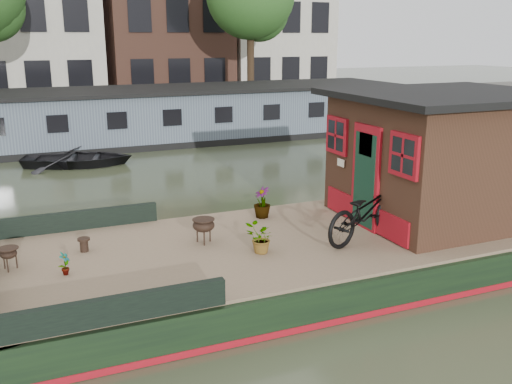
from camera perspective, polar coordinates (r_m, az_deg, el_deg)
name	(u,v)px	position (r m, az deg, el deg)	size (l,w,h in m)	color
ground	(342,263)	(10.73, 8.60, -7.07)	(120.00, 120.00, 0.00)	#333A25
houseboat_hull	(277,260)	(10.04, 2.11, -6.83)	(14.01, 4.02, 0.60)	black
houseboat_deck	(343,231)	(10.51, 8.74, -3.91)	(11.80, 3.80, 0.05)	#7E674E
bow_bulwark	(48,262)	(9.02, -20.08, -6.64)	(3.00, 4.00, 0.35)	black
cabin	(445,155)	(11.47, 18.37, 3.57)	(4.00, 3.50, 2.42)	black
bicycle	(365,211)	(9.94, 10.89, -1.91)	(0.67, 1.94, 1.02)	black
potted_plant_a	(65,264)	(8.88, -18.58, -6.80)	(0.19, 0.13, 0.36)	#9B4D2C
potted_plant_c	(260,239)	(9.22, 0.43, -4.68)	(0.45, 0.39, 0.50)	#A23E2F
potted_plant_d	(262,202)	(11.03, 0.61, -1.04)	(0.34, 0.34, 0.60)	brown
brazier_front	(204,231)	(9.73, -5.25, -3.90)	(0.40, 0.40, 0.43)	black
brazier_rear	(9,259)	(9.38, -23.47, -6.14)	(0.33, 0.33, 0.35)	black
bollard_port	(84,245)	(9.76, -16.81, -5.07)	(0.20, 0.20, 0.23)	black
bollard_stbd	(80,314)	(7.50, -17.18, -11.60)	(0.16, 0.16, 0.18)	black
dinghy	(77,154)	(19.44, -17.42, 3.60)	(2.47, 3.47, 0.72)	black
far_houseboat	(159,117)	(23.24, -9.63, 7.41)	(20.40, 4.40, 2.11)	slate
quay	(129,111)	(29.62, -12.57, 7.89)	(60.00, 6.00, 0.90)	#47443F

